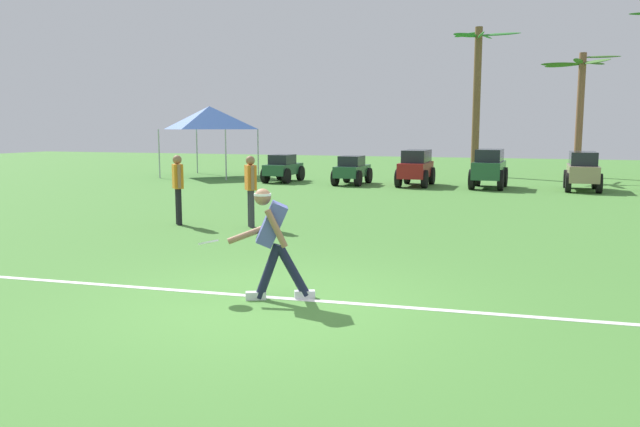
{
  "coord_description": "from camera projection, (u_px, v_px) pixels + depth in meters",
  "views": [
    {
      "loc": [
        2.96,
        -6.88,
        2.16
      ],
      "look_at": [
        -0.0,
        1.77,
        0.9
      ],
      "focal_mm": 35.0,
      "sensor_mm": 36.0,
      "label": 1
    }
  ],
  "objects": [
    {
      "name": "palm_tree_far_left",
      "position": [
        477.0,
        91.0,
        28.0
      ],
      "size": [
        3.09,
        3.39,
        6.61
      ],
      "color": "brown",
      "rests_on": "ground_plane"
    },
    {
      "name": "parked_car_slot_b",
      "position": [
        352.0,
        170.0,
        23.97
      ],
      "size": [
        1.09,
        2.2,
        1.1
      ],
      "color": "#235133",
      "rests_on": "ground_plane"
    },
    {
      "name": "frisbee_thrower",
      "position": [
        272.0,
        237.0,
        7.81
      ],
      "size": [
        1.12,
        0.52,
        1.41
      ],
      "color": "#191E38",
      "rests_on": "ground_plane"
    },
    {
      "name": "parked_car_slot_a",
      "position": [
        283.0,
        168.0,
        25.12
      ],
      "size": [
        1.09,
        2.21,
        1.1
      ],
      "color": "#235133",
      "rests_on": "ground_plane"
    },
    {
      "name": "ground_plane",
      "position": [
        274.0,
        304.0,
        7.69
      ],
      "size": [
        80.0,
        80.0,
        0.0
      ],
      "primitive_type": "plane",
      "color": "#498436"
    },
    {
      "name": "parked_car_slot_d",
      "position": [
        489.0,
        168.0,
        22.44
      ],
      "size": [
        1.25,
        2.39,
        1.4
      ],
      "color": "#235133",
      "rests_on": "ground_plane"
    },
    {
      "name": "event_tent",
      "position": [
        210.0,
        118.0,
        27.6
      ],
      "size": [
        3.36,
        3.36,
        3.12
      ],
      "color": "#B2B5BA",
      "rests_on": "ground_plane"
    },
    {
      "name": "palm_tree_left_of_centre",
      "position": [
        580.0,
        99.0,
        27.39
      ],
      "size": [
        3.31,
        3.42,
        5.41
      ],
      "color": "brown",
      "rests_on": "ground_plane"
    },
    {
      "name": "parked_car_slot_e",
      "position": [
        583.0,
        170.0,
        21.63
      ],
      "size": [
        1.15,
        2.41,
        1.34
      ],
      "color": "#998466",
      "rests_on": "ground_plane"
    },
    {
      "name": "teammate_midfield",
      "position": [
        178.0,
        183.0,
        13.88
      ],
      "size": [
        0.38,
        0.42,
        1.56
      ],
      "color": "black",
      "rests_on": "ground_plane"
    },
    {
      "name": "teammate_near_sideline",
      "position": [
        251.0,
        184.0,
        13.54
      ],
      "size": [
        0.37,
        0.43,
        1.56
      ],
      "color": "#33333D",
      "rests_on": "ground_plane"
    },
    {
      "name": "frisbee_in_flight",
      "position": [
        208.0,
        242.0,
        7.94
      ],
      "size": [
        0.34,
        0.34,
        0.09
      ],
      "color": "white"
    },
    {
      "name": "parked_car_slot_c",
      "position": [
        416.0,
        167.0,
        23.38
      ],
      "size": [
        1.14,
        2.4,
        1.34
      ],
      "color": "maroon",
      "rests_on": "ground_plane"
    },
    {
      "name": "field_line_paint",
      "position": [
        282.0,
        298.0,
        7.95
      ],
      "size": [
        25.16,
        1.71,
        0.01
      ],
      "primitive_type": "cube",
      "rotation": [
        0.0,
        0.0,
        0.06
      ],
      "color": "white",
      "rests_on": "ground_plane"
    }
  ]
}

